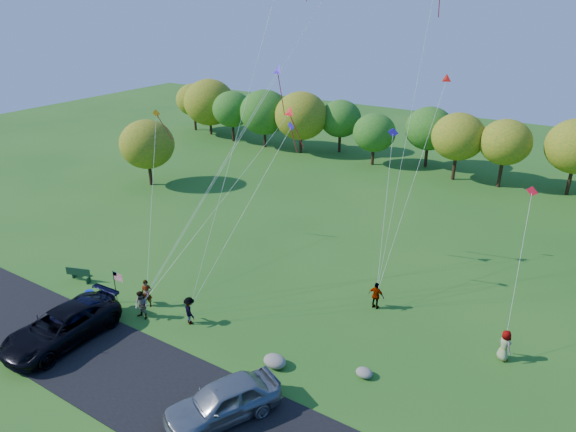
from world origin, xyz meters
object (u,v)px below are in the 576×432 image
Objects in this scene: flyer_a at (147,293)px; flyer_e at (505,345)px; park_bench at (79,274)px; flyer_d at (376,296)px; flyer_b at (141,305)px; flyer_c at (190,311)px; minivan_silver at (223,401)px; trash_barrel at (90,296)px; minivan_navy at (71,321)px; minivan_dark at (61,327)px.

flyer_e is at bearing -15.64° from flyer_a.
flyer_d is at bearing 3.00° from park_bench.
flyer_e is (19.79, 7.85, -0.02)m from flyer_b.
flyer_c is at bearing 66.13° from flyer_e.
flyer_c is at bearing 43.95° from flyer_d.
flyer_b is at bearing -174.77° from minivan_silver.
park_bench is at bearing 154.06° from trash_barrel.
flyer_e is at bearing -5.13° from park_bench.
park_bench is (-4.94, 4.23, -0.37)m from minivan_navy.
minivan_navy is 3.18× the size of flyer_d.
minivan_silver reaches higher than flyer_e.
flyer_c reaches higher than trash_barrel.
flyer_b reaches higher than trash_barrel.
minivan_dark reaches higher than flyer_b.
trash_barrel is at bearing -45.52° from park_bench.
flyer_e is at bearing 176.77° from flyer_d.
minivan_silver is 3.06× the size of flyer_d.
flyer_a is (1.54, 4.48, 0.03)m from minivan_navy.
flyer_b is at bearing 50.69° from flyer_c.
flyer_a is at bearing 62.77° from flyer_e.
minivan_silver reaches higher than flyer_b.
flyer_a is at bearing 24.83° from trash_barrel.
trash_barrel is at bearing 120.89° from minivan_dark.
minivan_dark is 1.17× the size of minivan_navy.
minivan_silver reaches higher than park_bench.
flyer_a reaches higher than flyer_d.
trash_barrel is at bearing 123.10° from minivan_navy.
minivan_dark reaches higher than flyer_e.
flyer_c reaches higher than minivan_navy.
park_bench is (-7.22, 0.89, -0.40)m from flyer_b.
flyer_e is at bearing -130.62° from flyer_c.
minivan_dark reaches higher than minivan_navy.
park_bench is (-27.01, -6.96, -0.38)m from flyer_e.
minivan_dark is 3.72× the size of flyer_d.
flyer_d is at bearing 30.00° from trash_barrel.
flyer_d is (2.37, 12.55, -0.10)m from minivan_silver.
minivan_dark is 11.58m from minivan_silver.
flyer_a reaches higher than minivan_navy.
trash_barrel is (-16.14, -9.32, -0.52)m from flyer_d.
flyer_a is 1.02× the size of flyer_e.
minivan_silver is at bearing 92.93° from flyer_e.
minivan_navy is at bearing 100.29° from minivan_dark.
flyer_b reaches higher than park_bench.
minivan_navy is at bearing -54.10° from trash_barrel.
flyer_b is 3.10m from flyer_c.
minivan_navy is 1.04× the size of minivan_silver.
flyer_a is 1.05× the size of flyer_c.
flyer_e is 2.30× the size of trash_barrel.
flyer_e reaches higher than minivan_navy.
flyer_d is (11.81, 8.81, -0.02)m from flyer_b.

